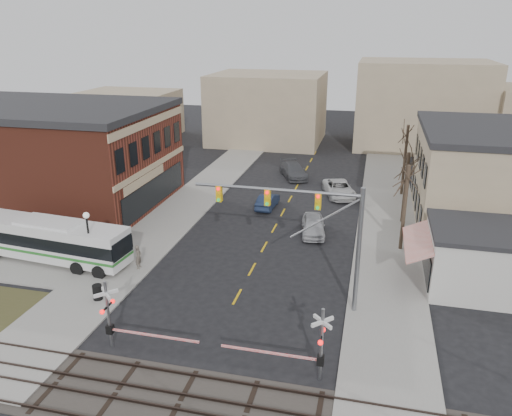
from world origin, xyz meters
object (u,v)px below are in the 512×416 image
at_px(trash_bin, 97,292).
at_px(rr_crossing_west, 116,316).
at_px(car_d, 294,170).
at_px(pedestrian_far, 125,234).
at_px(car_b, 268,201).
at_px(traffic_signal_mast, 313,221).
at_px(transit_bus, 52,240).
at_px(car_c, 339,189).
at_px(pedestrian_near, 138,257).
at_px(rr_crossing_east, 313,344).
at_px(car_a, 313,225).
at_px(street_lamp, 88,230).

bearing_deg(trash_bin, rr_crossing_west, -48.65).
height_order(car_d, pedestrian_far, pedestrian_far).
relative_size(car_b, pedestrian_far, 2.73).
height_order(traffic_signal_mast, car_b, traffic_signal_mast).
relative_size(transit_bus, car_c, 2.17).
relative_size(pedestrian_near, pedestrian_far, 1.16).
distance_m(rr_crossing_east, pedestrian_far, 20.94).
xyz_separation_m(car_a, car_d, (-4.39, 16.19, 0.02)).
bearing_deg(car_a, pedestrian_far, -167.49).
height_order(rr_crossing_east, trash_bin, rr_crossing_east).
bearing_deg(pedestrian_far, car_d, 1.26).
height_order(rr_crossing_west, car_c, rr_crossing_west).
xyz_separation_m(transit_bus, rr_crossing_west, (9.79, -8.54, 0.22)).
relative_size(rr_crossing_east, car_c, 1.00).
height_order(car_c, pedestrian_far, pedestrian_far).
bearing_deg(transit_bus, car_b, 49.44).
bearing_deg(traffic_signal_mast, pedestrian_near, 170.55).
bearing_deg(car_b, traffic_signal_mast, 113.28).
xyz_separation_m(car_a, car_b, (-5.11, 5.40, -0.11)).
relative_size(trash_bin, pedestrian_far, 0.65).
bearing_deg(rr_crossing_east, car_a, 97.17).
height_order(trash_bin, car_b, car_b).
xyz_separation_m(rr_crossing_east, pedestrian_near, (-13.63, 8.82, -0.97)).
bearing_deg(trash_bin, car_d, 76.00).
bearing_deg(car_b, street_lamp, 63.12).
bearing_deg(pedestrian_far, trash_bin, -137.78).
height_order(rr_crossing_east, car_c, rr_crossing_east).
xyz_separation_m(rr_crossing_west, car_a, (8.25, 18.25, -1.17)).
bearing_deg(car_c, car_a, -114.61).
distance_m(trash_bin, car_b, 20.63).
distance_m(car_d, pedestrian_near, 26.55).
relative_size(car_c, pedestrian_near, 3.18).
height_order(car_b, car_d, car_d).
height_order(traffic_signal_mast, pedestrian_far, traffic_signal_mast).
relative_size(rr_crossing_west, pedestrian_near, 3.17).
bearing_deg(trash_bin, pedestrian_far, 106.35).
relative_size(traffic_signal_mast, rr_crossing_east, 1.80).
height_order(rr_crossing_west, trash_bin, rr_crossing_west).
relative_size(transit_bus, trash_bin, 12.27).
bearing_deg(traffic_signal_mast, car_b, 110.63).
bearing_deg(traffic_signal_mast, car_a, 96.28).
bearing_deg(street_lamp, trash_bin, -54.86).
bearing_deg(rr_crossing_west, pedestrian_near, 109.27).
height_order(rr_crossing_west, rr_crossing_east, same).
xyz_separation_m(traffic_signal_mast, rr_crossing_east, (1.03, -6.72, -3.78)).
xyz_separation_m(rr_crossing_east, car_d, (-6.68, 34.45, -1.15)).
bearing_deg(trash_bin, car_a, 49.71).
distance_m(rr_crossing_west, trash_bin, 5.73).
bearing_deg(trash_bin, car_b, 70.69).
xyz_separation_m(rr_crossing_west, rr_crossing_east, (10.55, -0.00, 0.00)).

